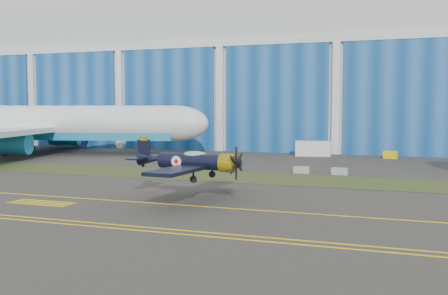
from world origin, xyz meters
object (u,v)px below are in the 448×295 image
(shipping_container, at_px, (313,149))
(tug, at_px, (390,155))
(warbird, at_px, (191,161))
(jetliner, at_px, (34,85))

(shipping_container, distance_m, tug, 12.89)
(warbird, distance_m, shipping_container, 46.92)
(tug, bearing_deg, warbird, -97.50)
(jetliner, relative_size, tug, 39.09)
(jetliner, bearing_deg, warbird, -51.22)
(jetliner, relative_size, shipping_container, 14.04)
(jetliner, bearing_deg, shipping_container, 0.56)
(warbird, bearing_deg, shipping_container, 91.13)
(warbird, xyz_separation_m, tug, (15.82, 46.52, -2.90))
(shipping_container, bearing_deg, jetliner, -176.80)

